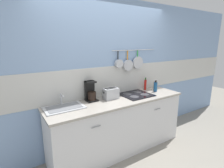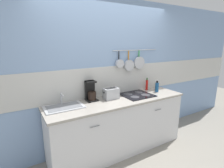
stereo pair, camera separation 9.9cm
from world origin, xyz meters
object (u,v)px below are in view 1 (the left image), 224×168
(coffee_maker, at_px, (91,93))
(toaster, at_px, (111,93))
(bottle_dish_soap, at_px, (155,87))
(bottle_sesame_oil, at_px, (155,86))
(bottle_cooking_wine, at_px, (145,84))

(coffee_maker, xyz_separation_m, toaster, (0.32, -0.11, -0.04))
(coffee_maker, distance_m, bottle_dish_soap, 1.30)
(coffee_maker, height_order, bottle_dish_soap, coffee_maker)
(coffee_maker, distance_m, bottle_sesame_oil, 1.37)
(coffee_maker, bearing_deg, bottle_dish_soap, -8.61)
(bottle_sesame_oil, bearing_deg, bottle_dish_soap, -130.86)
(toaster, distance_m, bottle_sesame_oil, 1.05)
(toaster, relative_size, bottle_dish_soap, 1.24)
(coffee_maker, distance_m, bottle_cooking_wine, 1.22)
(bottle_cooking_wine, bearing_deg, coffee_maker, -179.34)
(bottle_cooking_wine, distance_m, bottle_dish_soap, 0.22)
(bottle_dish_soap, bearing_deg, bottle_cooking_wine, 108.26)
(coffee_maker, relative_size, bottle_cooking_wine, 1.33)
(toaster, bearing_deg, bottle_cooking_wine, 7.56)
(coffee_maker, relative_size, toaster, 1.20)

